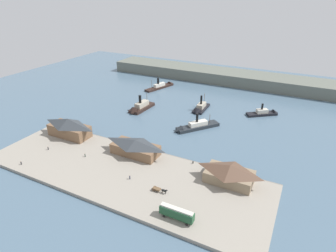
{
  "coord_description": "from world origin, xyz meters",
  "views": [
    {
      "loc": [
        54.92,
        -91.94,
        62.42
      ],
      "look_at": [
        -1.26,
        18.68,
        2.0
      ],
      "focal_mm": 30.03,
      "sensor_mm": 36.0,
      "label": 1
    }
  ],
  "objects": [
    {
      "name": "ground_plane",
      "position": [
        0.0,
        0.0,
        0.0
      ],
      "size": [
        320.0,
        320.0,
        0.0
      ],
      "primitive_type": "plane",
      "color": "slate"
    },
    {
      "name": "pedestrian_near_cart",
      "position": [
        -37.35,
        -36.15,
        1.89
      ],
      "size": [
        0.38,
        0.38,
        1.52
      ],
      "color": "#232328",
      "rests_on": "quay_promenade"
    },
    {
      "name": "pedestrian_walking_east",
      "position": [
        5.49,
        -24.82,
        1.95
      ],
      "size": [
        0.41,
        0.41,
        1.65
      ],
      "color": "#33384C",
      "rests_on": "quay_promenade"
    },
    {
      "name": "mooring_post_center_east",
      "position": [
        -15.99,
        -5.29,
        1.65
      ],
      "size": [
        0.44,
        0.44,
        0.9
      ],
      "primitive_type": "cylinder",
      "color": "black",
      "rests_on": "quay_promenade"
    },
    {
      "name": "ferry_mid_harbor",
      "position": [
        38.45,
        59.38,
        1.09
      ],
      "size": [
        17.17,
        14.5,
        8.13
      ],
      "color": "black",
      "rests_on": "ground"
    },
    {
      "name": "ferry_shed_east_terminal",
      "position": [
        37.47,
        -9.96,
        4.61
      ],
      "size": [
        16.82,
        10.24,
        6.71
      ],
      "color": "#847056",
      "rests_on": "quay_promenade"
    },
    {
      "name": "quay_promenade",
      "position": [
        0.0,
        -22.0,
        0.6
      ],
      "size": [
        110.0,
        36.0,
        1.2
      ],
      "primitive_type": "cube",
      "color": "gray",
      "rests_on": "ground"
    },
    {
      "name": "ferry_moored_west",
      "position": [
        9.53,
        24.66,
        1.24
      ],
      "size": [
        19.04,
        22.11,
        9.55
      ],
      "color": "#23282D",
      "rests_on": "ground"
    },
    {
      "name": "pedestrian_near_west_shed",
      "position": [
        -36.92,
        -23.39,
        1.91
      ],
      "size": [
        0.39,
        0.39,
        1.57
      ],
      "color": "#232328",
      "rests_on": "quay_promenade"
    },
    {
      "name": "far_headland",
      "position": [
        0.0,
        110.0,
        4.0
      ],
      "size": [
        180.0,
        24.0,
        8.0
      ],
      "primitive_type": "cube",
      "color": "#60665B",
      "rests_on": "ground"
    },
    {
      "name": "ferry_near_quay",
      "position": [
        -26.88,
        33.22,
        1.53
      ],
      "size": [
        7.62,
        19.38,
        10.88
      ],
      "color": "black",
      "rests_on": "ground"
    },
    {
      "name": "horse_cart",
      "position": [
        18.28,
        -26.22,
        2.13
      ],
      "size": [
        5.66,
        1.53,
        1.87
      ],
      "color": "brown",
      "rests_on": "quay_promenade"
    },
    {
      "name": "ferry_shed_central_terminal",
      "position": [
        -2.08,
        -9.29,
        4.46
      ],
      "size": [
        19.97,
        9.2,
        6.42
      ],
      "color": "brown",
      "rests_on": "quay_promenade"
    },
    {
      "name": "ferry_approaching_east",
      "position": [
        -34.98,
        76.71,
        1.14
      ],
      "size": [
        12.26,
        25.93,
        9.03
      ],
      "color": "black",
      "rests_on": "ground"
    },
    {
      "name": "pedestrian_walking_west",
      "position": [
        -51.31,
        -8.67,
        1.91
      ],
      "size": [
        0.38,
        0.38,
        1.55
      ],
      "color": "#4C3D33",
      "rests_on": "quay_promenade"
    },
    {
      "name": "street_tram",
      "position": [
        28.8,
        -34.87,
        3.59
      ],
      "size": [
        10.62,
        2.4,
        4.05
      ],
      "color": "#1E4C2D",
      "rests_on": "quay_promenade"
    },
    {
      "name": "pedestrian_by_tram",
      "position": [
        -19.1,
        -20.58,
        1.92
      ],
      "size": [
        0.39,
        0.39,
        1.57
      ],
      "color": "#3D4C42",
      "rests_on": "quay_promenade"
    },
    {
      "name": "mooring_post_center_west",
      "position": [
        21.81,
        -5.15,
        1.65
      ],
      "size": [
        0.44,
        0.44,
        0.9
      ],
      "primitive_type": "cylinder",
      "color": "black",
      "rests_on": "quay_promenade"
    },
    {
      "name": "seawall_edge",
      "position": [
        0.0,
        -3.6,
        0.5
      ],
      "size": [
        110.0,
        0.8,
        1.0
      ],
      "primitive_type": "cube",
      "color": "slate",
      "rests_on": "ground"
    },
    {
      "name": "ferry_shed_customs_shed",
      "position": [
        -37.91,
        -9.53,
        5.59
      ],
      "size": [
        19.88,
        8.88,
        8.64
      ],
      "color": "brown",
      "rests_on": "quay_promenade"
    },
    {
      "name": "ferry_moored_east",
      "position": [
        4.13,
        48.43,
        1.25
      ],
      "size": [
        6.08,
        17.2,
        10.56
      ],
      "color": "black",
      "rests_on": "ground"
    }
  ]
}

